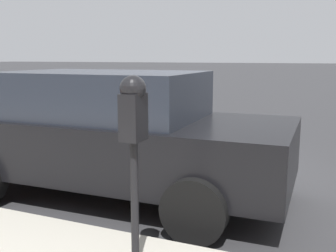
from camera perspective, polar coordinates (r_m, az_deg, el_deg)
The scene contains 3 objects.
ground_plane at distance 5.56m, azimuth 7.61°, elevation -8.21°, with size 220.00×220.00×0.00m, color #333335.
parking_meter at distance 2.82m, azimuth -5.02°, elevation 0.45°, with size 0.21×0.19×1.43m.
car_black at distance 4.93m, azimuth -8.10°, elevation -0.84°, with size 2.06×4.29×1.55m.
Camera 1 is at (-5.11, -1.36, 1.73)m, focal length 42.00 mm.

